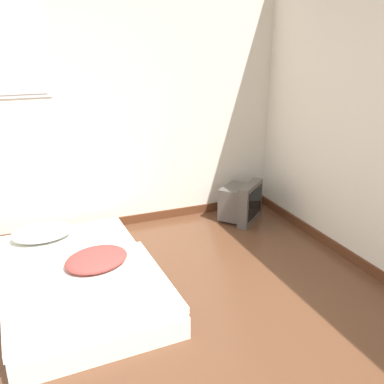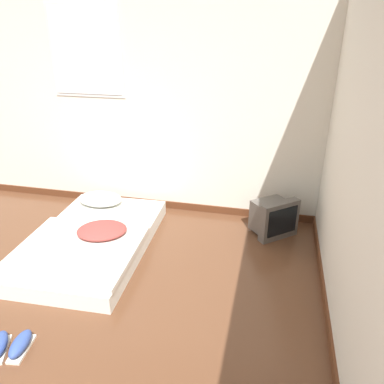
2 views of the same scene
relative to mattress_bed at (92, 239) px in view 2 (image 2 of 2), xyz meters
The scene contains 4 objects.
wall_back 1.63m from the mattress_bed, 99.86° to the left, with size 7.31×0.08×2.60m.
mattress_bed is the anchor object (origin of this frame).
crt_tv 1.93m from the mattress_bed, 21.99° to the left, with size 0.53×0.53×0.42m.
sneaker_pair 1.35m from the mattress_bed, 88.33° to the right, with size 0.32×0.32×0.10m.
Camera 2 is at (1.92, -1.10, 2.13)m, focal length 35.00 mm.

